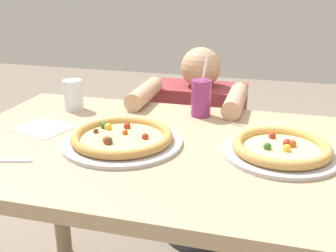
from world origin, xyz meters
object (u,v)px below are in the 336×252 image
at_px(pizza_far, 281,149).
at_px(water_cup_clear, 73,94).
at_px(pizza_near, 122,138).
at_px(drink_cup_colored, 201,98).
at_px(diner_seated, 198,160).

height_order(pizza_far, water_cup_clear, water_cup_clear).
bearing_deg(pizza_near, pizza_far, 5.42).
bearing_deg(water_cup_clear, drink_cup_colored, 6.56).
distance_m(pizza_near, diner_seated, 0.75).
bearing_deg(diner_seated, water_cup_clear, -136.49).
bearing_deg(water_cup_clear, diner_seated, 43.51).
relative_size(pizza_far, drink_cup_colored, 1.41).
relative_size(pizza_near, diner_seated, 0.39).
bearing_deg(diner_seated, pizza_far, -59.84).
bearing_deg(pizza_near, water_cup_clear, 138.04).
bearing_deg(diner_seated, drink_cup_colored, -78.22).
height_order(drink_cup_colored, diner_seated, drink_cup_colored).
relative_size(pizza_near, pizza_far, 1.11).
bearing_deg(pizza_near, diner_seated, 80.62).
distance_m(water_cup_clear, diner_seated, 0.68).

